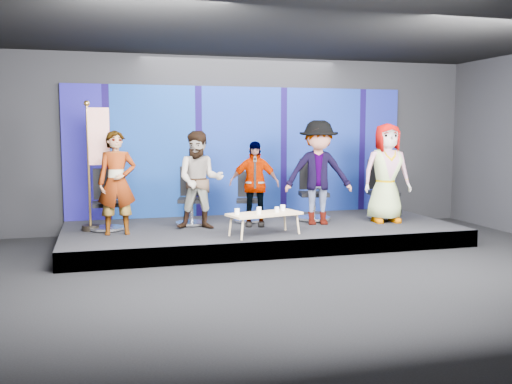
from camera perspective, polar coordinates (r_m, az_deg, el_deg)
ground at (r=8.17m, az=5.37°, el=-8.21°), size 10.00×10.00×0.00m
room_walls at (r=7.92m, az=5.55°, el=9.06°), size 10.02×8.02×3.51m
riser at (r=10.46m, az=0.51°, el=-4.14°), size 7.00×3.00×0.30m
backdrop at (r=11.70m, az=-1.43°, el=4.11°), size 7.00×0.08×2.60m
chair_a at (r=10.24m, az=-14.69°, el=-1.74°), size 0.60×0.60×1.06m
panelist_a at (r=9.71m, az=-13.74°, el=0.90°), size 0.63×0.41×1.72m
chair_b at (r=10.52m, az=-6.45°, el=-1.37°), size 0.71×0.71×1.06m
panelist_b at (r=9.99m, az=-5.62°, el=1.18°), size 0.96×0.82×1.72m
chair_c at (r=10.79m, az=-0.82°, el=-1.35°), size 0.65×0.65×0.95m
panelist_c at (r=10.25m, az=-0.19°, el=0.82°), size 0.96×0.60×1.53m
chair_d at (r=11.06m, az=5.73°, el=-0.79°), size 0.79×0.79×1.18m
panelist_d at (r=10.50m, az=6.25°, el=1.94°), size 1.35×0.95×1.91m
chair_e at (r=11.54m, az=12.49°, el=-0.67°), size 0.71×0.71×1.15m
panelist_e at (r=10.98m, az=12.91°, el=1.87°), size 0.97×0.69×1.86m
coffee_table at (r=9.41m, az=0.86°, el=-2.27°), size 1.30×0.81×0.37m
mug_a at (r=9.22m, az=-1.91°, el=-1.96°), size 0.08×0.08×0.10m
mug_b at (r=9.25m, az=0.29°, el=-1.94°), size 0.08×0.08×0.09m
mug_c at (r=9.44m, az=0.29°, el=-1.78°), size 0.08×0.08×0.09m
mug_d at (r=9.47m, az=2.11°, el=-1.76°), size 0.08×0.08×0.09m
mug_e at (r=9.67m, az=2.69°, el=-1.57°), size 0.08×0.08×0.10m
flag_stand at (r=10.16m, az=-15.77°, el=2.88°), size 0.51×0.30×2.23m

